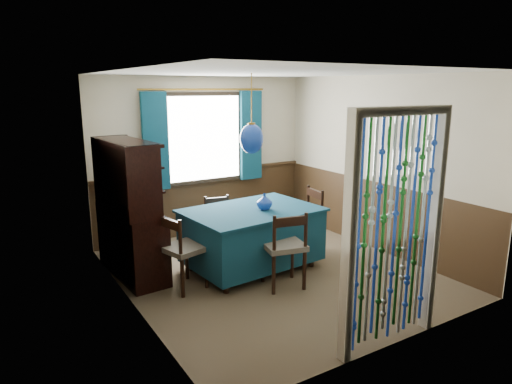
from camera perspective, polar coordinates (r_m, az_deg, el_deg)
floor at (r=5.99m, az=2.06°, el=-9.96°), size 4.00×4.00×0.00m
ceiling at (r=5.52m, az=2.28°, el=14.70°), size 4.00×4.00×0.00m
wall_back at (r=7.34m, az=-6.57°, el=4.41°), size 3.60×0.00×3.60m
wall_front at (r=4.16m, az=17.69°, el=-2.75°), size 3.60×0.00×3.60m
wall_left at (r=4.88m, az=-15.71°, el=-0.34°), size 0.00×4.00×4.00m
wall_right at (r=6.77m, az=14.95°, el=3.34°), size 0.00×4.00×4.00m
wainscot_back at (r=7.48m, az=-6.37°, el=-1.30°), size 3.60×0.00×3.60m
wainscot_front at (r=4.42m, az=16.86°, el=-12.11°), size 3.60×0.00×3.60m
wainscot_left at (r=5.10m, az=-15.03°, el=-8.55°), size 0.00×4.00×4.00m
wainscot_right at (r=6.92m, az=14.50°, el=-2.80°), size 0.00×4.00×4.00m
window at (r=7.26m, az=-6.46°, el=6.70°), size 1.32×0.12×1.42m
doorway at (r=4.25m, az=16.90°, el=-5.17°), size 1.16×0.12×2.18m
dining_table at (r=5.94m, az=-0.53°, el=-5.36°), size 1.77×1.29×0.81m
chair_near at (r=5.41m, az=3.59°, el=-6.87°), size 0.55×0.54×0.94m
chair_far at (r=6.49m, az=-4.56°, el=-4.03°), size 0.47×0.46×0.83m
chair_left at (r=5.42m, az=-9.25°, el=-7.11°), size 0.53×0.55×0.92m
chair_right at (r=6.52m, az=6.08°, el=-3.42°), size 0.51×0.53×0.95m
sideboard at (r=5.93m, az=-15.42°, el=-4.55°), size 0.55×1.34×1.71m
pendant_lamp at (r=5.67m, az=-0.56°, el=6.70°), size 0.30×0.30×0.97m
vase_table at (r=5.81m, az=1.06°, el=-1.28°), size 0.23×0.23×0.19m
bowl_shelf at (r=5.51m, az=-14.29°, el=0.70°), size 0.25×0.25×0.05m
vase_sideboard at (r=6.16m, az=-15.98°, el=-0.44°), size 0.20×0.20×0.20m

